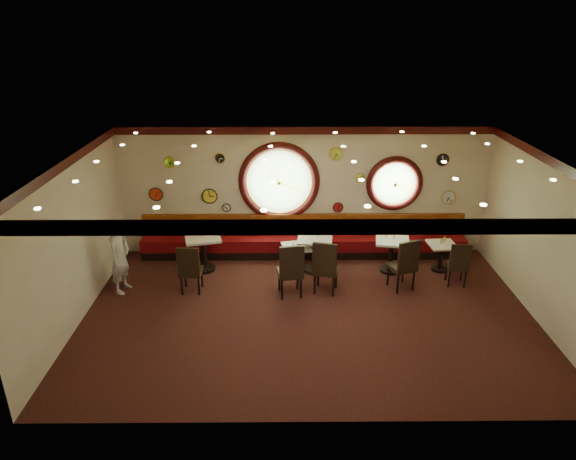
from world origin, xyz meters
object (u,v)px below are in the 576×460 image
object	(u,v)px
table_a	(203,249)
table_d	(392,251)
chair_b	(291,267)
condiment_e_bottle	(445,239)
condiment_b_salt	(293,244)
condiment_a_pepper	(203,234)
condiment_d_bottle	(394,233)
chair_d	(405,262)
condiment_c_salt	(309,234)
chair_c	(325,264)
condiment_d_pepper	(394,238)
condiment_a_salt	(200,234)
waiter	(120,257)
condiment_d_salt	(386,235)
condiment_c_bottle	(317,232)
condiment_a_bottle	(208,232)
condiment_b_pepper	(298,245)
chair_e	(459,262)
condiment_c_pepper	(318,236)
table_c	(315,250)
condiment_b_bottle	(299,241)
condiment_e_pepper	(442,242)
chair_a	(190,267)
table_b	(296,256)
table_e	(441,254)
condiment_e_salt	(441,241)

from	to	relation	value
table_a	table_d	xyz separation A→B (m)	(4.38, -0.11, -0.03)
chair_b	condiment_e_bottle	distance (m)	3.85
condiment_b_salt	condiment_a_pepper	world-z (taller)	condiment_a_pepper
condiment_d_bottle	condiment_e_bottle	size ratio (longest dim) A/B	1.21
chair_d	condiment_c_salt	distance (m)	2.27
chair_c	condiment_d_pepper	xyz separation A→B (m)	(1.64, 0.98, 0.17)
condiment_a_salt	waiter	world-z (taller)	waiter
condiment_d_salt	condiment_c_bottle	bearing A→B (deg)	179.06
condiment_a_bottle	condiment_b_pepper	bearing A→B (deg)	-7.41
chair_e	condiment_c_bottle	world-z (taller)	chair_e
chair_b	condiment_b_pepper	distance (m)	1.07
condiment_d_salt	condiment_a_pepper	distance (m)	4.23
condiment_a_salt	condiment_c_salt	size ratio (longest dim) A/B	0.93
condiment_c_pepper	condiment_e_bottle	xyz separation A→B (m)	(2.97, 0.15, -0.17)
table_c	waiter	xyz separation A→B (m)	(-4.23, -0.90, 0.27)
condiment_b_bottle	condiment_a_bottle	bearing A→B (deg)	176.91
condiment_a_bottle	table_a	bearing A→B (deg)	-154.36
condiment_d_pepper	table_d	bearing A→B (deg)	108.73
waiter	condiment_e_pepper	bearing A→B (deg)	-70.11
chair_a	condiment_c_pepper	xyz separation A→B (m)	(2.79, 1.00, 0.27)
table_b	condiment_d_salt	bearing A→B (deg)	4.14
table_c	chair_c	distance (m)	1.08
table_a	table_e	world-z (taller)	table_a
table_b	condiment_c_bottle	world-z (taller)	condiment_c_bottle
condiment_d_bottle	waiter	distance (m)	6.16
table_a	condiment_a_salt	world-z (taller)	condiment_a_salt
condiment_c_salt	condiment_d_bottle	distance (m)	1.97
chair_e	condiment_e_bottle	distance (m)	0.89
chair_e	condiment_c_bottle	bearing A→B (deg)	170.61
table_b	table_d	world-z (taller)	table_d
chair_e	condiment_a_pepper	size ratio (longest dim) A/B	5.96
waiter	condiment_a_salt	bearing A→B (deg)	-44.91
chair_a	condiment_b_salt	bearing A→B (deg)	25.51
condiment_c_bottle	condiment_b_salt	bearing A→B (deg)	-164.82
condiment_a_bottle	condiment_c_bottle	distance (m)	2.54
chair_a	condiment_d_pepper	xyz separation A→B (m)	(4.52, 0.96, 0.23)
table_e	condiment_e_pepper	size ratio (longest dim) A/B	6.18
condiment_b_bottle	condiment_e_salt	world-z (taller)	condiment_b_bottle
table_b	condiment_a_pepper	distance (m)	2.20
chair_c	condiment_e_pepper	distance (m)	3.00
chair_b	condiment_b_salt	distance (m)	1.14
condiment_b_salt	condiment_c_pepper	world-z (taller)	condiment_c_pepper
condiment_a_pepper	waiter	bearing A→B (deg)	-149.78
chair_a	chair_d	distance (m)	4.62
condiment_a_pepper	condiment_b_pepper	world-z (taller)	condiment_a_pepper
condiment_d_bottle	condiment_e_salt	xyz separation A→B (m)	(1.09, -0.03, -0.20)
condiment_b_pepper	condiment_e_salt	size ratio (longest dim) A/B	1.12
table_d	chair_a	size ratio (longest dim) A/B	1.25
table_a	condiment_c_salt	world-z (taller)	condiment_c_salt
table_e	condiment_d_bottle	size ratio (longest dim) A/B	3.83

